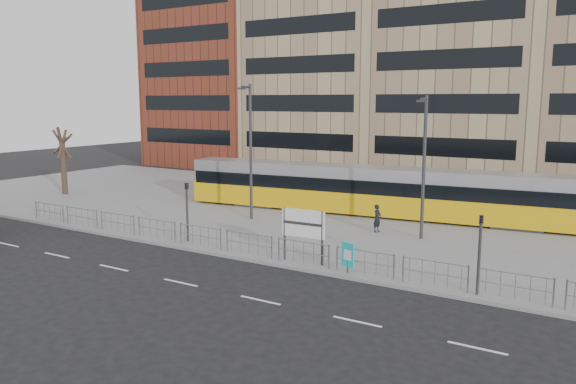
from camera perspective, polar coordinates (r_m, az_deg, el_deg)
The scene contains 15 objects.
ground at distance 28.16m, azimuth -8.42°, elevation -6.22°, with size 120.00×120.00×0.00m, color black.
plaza at distance 37.88m, azimuth 3.23°, elevation -1.99°, with size 64.00×24.00×0.15m, color slate.
kerb at distance 28.17m, azimuth -8.36°, elevation -6.05°, with size 64.00×0.25×0.17m, color gray.
building_row at distance 57.57m, azimuth 15.63°, elevation 14.38°, with size 70.40×18.40×31.20m.
pedestrian_barrier at distance 27.10m, azimuth -4.52°, elevation -4.61°, with size 32.07×0.07×1.10m.
road_markings at distance 24.67m, azimuth -12.60°, elevation -8.58°, with size 62.00×0.12×0.01m, color white.
tram at distance 36.51m, azimuth 9.02°, elevation 0.09°, with size 26.54×5.47×3.11m.
station_sign at distance 25.50m, azimuth 1.55°, elevation -3.46°, with size 2.14×0.20×2.46m.
ad_panel at distance 24.29m, azimuth 6.09°, elevation -6.43°, with size 0.68×0.29×1.33m.
pedestrian at distance 31.96m, azimuth 9.06°, elevation -2.65°, with size 0.57×0.37×1.55m, color black.
traffic_light_west at distance 29.76m, azimuth -10.23°, elevation -1.22°, with size 0.19×0.22×3.10m.
traffic_light_east at distance 22.42m, azimuth 18.91°, elevation -5.05°, with size 0.21×0.24×3.10m.
lamp_post_west at distance 34.53m, azimuth -3.87°, elevation 4.63°, with size 0.45×1.04×8.32m.
lamp_post_east at distance 30.31m, azimuth 13.62°, elevation 3.04°, with size 0.45×1.04×7.60m.
bare_tree at distance 47.31m, azimuth -22.08°, elevation 6.28°, with size 4.34×4.34×7.39m.
Camera 1 is at (17.44, -20.80, 7.49)m, focal length 35.00 mm.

